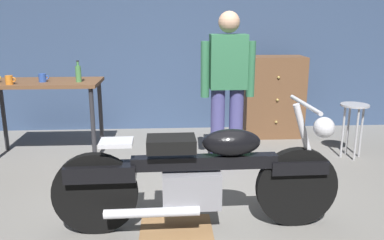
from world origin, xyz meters
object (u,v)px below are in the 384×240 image
shop_stool (354,116)px  wooden_dresser (273,97)px  motorcycle (200,175)px  mug_blue_enamel (43,78)px  bottle (78,73)px  mug_orange_travel (9,80)px  person_standing (228,84)px

shop_stool → wooden_dresser: wooden_dresser is taller
motorcycle → mug_blue_enamel: 2.44m
mug_blue_enamel → bottle: bearing=-3.1°
motorcycle → mug_orange_travel: size_ratio=19.57×
shop_stool → bottle: bottle is taller
motorcycle → bottle: bottle is taller
person_standing → bottle: size_ratio=6.93×
mug_blue_enamel → bottle: size_ratio=0.48×
mug_blue_enamel → bottle: bottle is taller
wooden_dresser → shop_stool: bearing=-53.4°
person_standing → mug_orange_travel: person_standing is taller
mug_orange_travel → wooden_dresser: bearing=16.1°
shop_stool → mug_blue_enamel: size_ratio=5.59×
motorcycle → mug_blue_enamel: motorcycle is taller
mug_blue_enamel → bottle: 0.41m
motorcycle → wooden_dresser: size_ratio=1.99×
bottle → mug_orange_travel: bearing=-169.4°
motorcycle → mug_blue_enamel: (-1.65, 1.73, 0.50)m
motorcycle → mug_blue_enamel: bearing=132.5°
bottle → motorcycle: bearing=-53.9°
wooden_dresser → bottle: size_ratio=4.56×
mug_blue_enamel → shop_stool: bearing=-3.1°
person_standing → shop_stool: (1.51, 0.23, -0.43)m
bottle → shop_stool: bearing=-3.1°
mug_orange_travel → mug_blue_enamel: size_ratio=0.98×
person_standing → bottle: 1.68m
motorcycle → shop_stool: motorcycle is taller
mug_blue_enamel → motorcycle: bearing=-46.3°
wooden_dresser → bottle: bearing=-162.3°
shop_stool → wooden_dresser: size_ratio=0.58×
mug_orange_travel → bottle: bottle is taller
person_standing → shop_stool: size_ratio=2.61×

